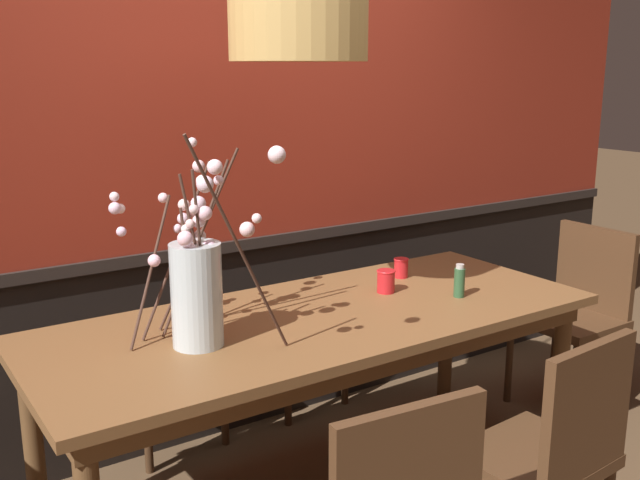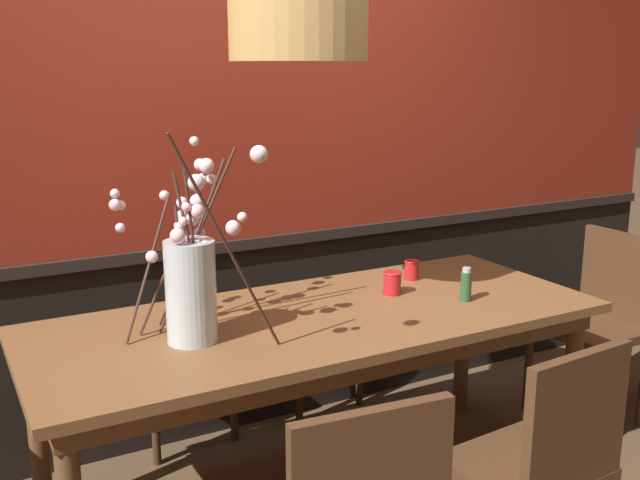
% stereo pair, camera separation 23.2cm
% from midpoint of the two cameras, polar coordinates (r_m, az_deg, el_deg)
% --- Properties ---
extents(back_wall, '(5.18, 0.14, 2.96)m').
position_cam_midpoint_polar(back_wall, '(3.29, -4.35, 9.62)').
color(back_wall, black).
rests_on(back_wall, ground).
extents(dining_table, '(2.17, 0.87, 0.77)m').
position_cam_midpoint_polar(dining_table, '(2.80, 2.39, -7.40)').
color(dining_table, brown).
rests_on(dining_table, ground).
extents(chair_head_east_end, '(0.42, 0.45, 0.91)m').
position_cam_midpoint_polar(chair_head_east_end, '(3.82, 22.69, -5.40)').
color(chair_head_east_end, '#4C301C').
rests_on(chair_head_east_end, ground).
extents(chair_far_side_left, '(0.48, 0.48, 0.95)m').
position_cam_midpoint_polar(chair_far_side_left, '(3.43, -9.86, -6.40)').
color(chair_far_side_left, '#4C301C').
rests_on(chair_far_side_left, ground).
extents(chair_far_side_right, '(0.46, 0.43, 0.93)m').
position_cam_midpoint_polar(chair_far_side_right, '(3.71, 0.49, -4.77)').
color(chair_far_side_right, '#4C301C').
rests_on(chair_far_side_right, ground).
extents(chair_near_side_right, '(0.46, 0.42, 0.89)m').
position_cam_midpoint_polar(chair_near_side_right, '(2.47, 19.76, -15.91)').
color(chair_near_side_right, '#4C301C').
rests_on(chair_near_side_right, ground).
extents(vase_with_blossoms, '(0.46, 0.71, 0.74)m').
position_cam_midpoint_polar(vase_with_blossoms, '(2.47, -7.41, -3.27)').
color(vase_with_blossoms, silver).
rests_on(vase_with_blossoms, dining_table).
extents(candle_holder_nearer_center, '(0.07, 0.07, 0.09)m').
position_cam_midpoint_polar(candle_holder_nearer_center, '(3.24, 9.21, -2.33)').
color(candle_holder_nearer_center, red).
rests_on(candle_holder_nearer_center, dining_table).
extents(candle_holder_nearer_edge, '(0.08, 0.08, 0.10)m').
position_cam_midpoint_polar(candle_holder_nearer_edge, '(3.02, 7.86, -3.36)').
color(candle_holder_nearer_edge, red).
rests_on(candle_holder_nearer_edge, dining_table).
extents(condiment_bottle, '(0.04, 0.04, 0.14)m').
position_cam_midpoint_polar(condiment_bottle, '(2.99, 13.53, -3.47)').
color(condiment_bottle, '#2D5633').
rests_on(condiment_bottle, dining_table).
extents(pendant_lamp, '(0.48, 0.48, 1.26)m').
position_cam_midpoint_polar(pendant_lamp, '(2.62, 0.93, 16.25)').
color(pendant_lamp, tan).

